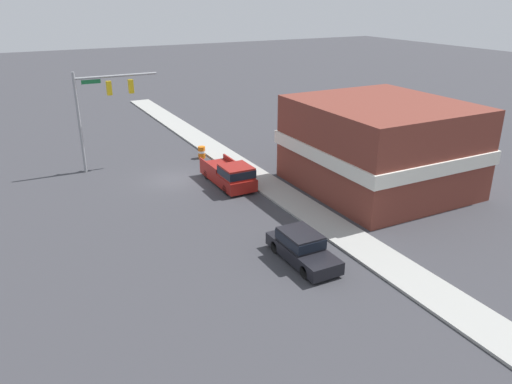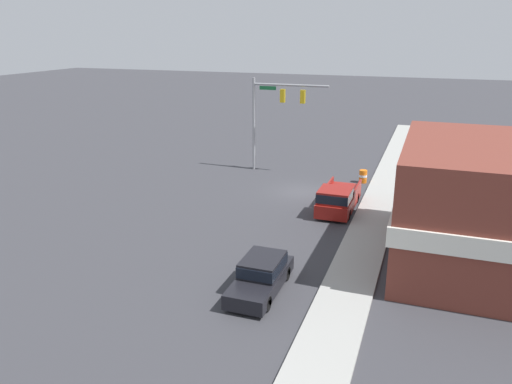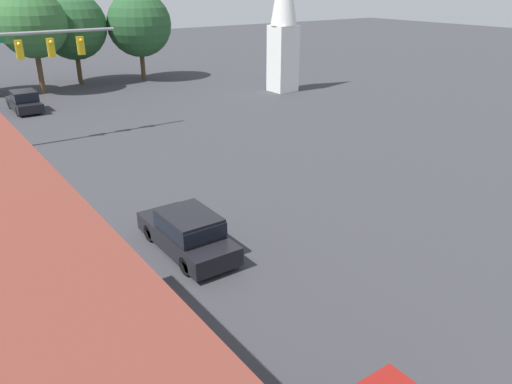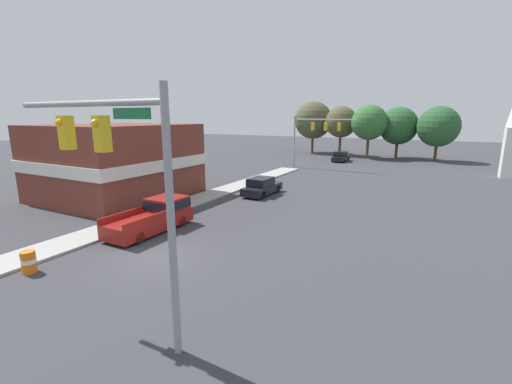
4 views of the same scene
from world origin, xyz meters
TOP-DOWN VIEW (x-y plane):
  - ground_plane at (0.00, 0.00)m, footprint 200.00×200.00m
  - sidewalk_curb at (-5.70, 0.00)m, footprint 2.40×60.00m
  - near_signal_assembly at (3.66, -4.85)m, footprint 6.31×0.49m
  - car_lead at (-1.98, 14.73)m, footprint 1.82×4.72m
  - pickup_truck_parked at (-3.26, 3.22)m, footprint 2.08×5.61m
  - construction_barrel at (-3.90, -3.94)m, footprint 0.62×0.62m
  - corner_brick_building at (-12.48, 8.23)m, footprint 10.47×11.36m

SIDE VIEW (x-z plane):
  - ground_plane at x=0.00m, z-range 0.00..0.00m
  - sidewalk_curb at x=-5.70m, z-range 0.00..0.14m
  - construction_barrel at x=-3.90m, z-range 0.01..1.02m
  - car_lead at x=-1.98m, z-range 0.03..1.59m
  - pickup_truck_parked at x=-3.26m, z-range -0.01..1.82m
  - corner_brick_building at x=-12.48m, z-range 0.00..6.16m
  - near_signal_assembly at x=3.66m, z-range 1.65..9.34m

